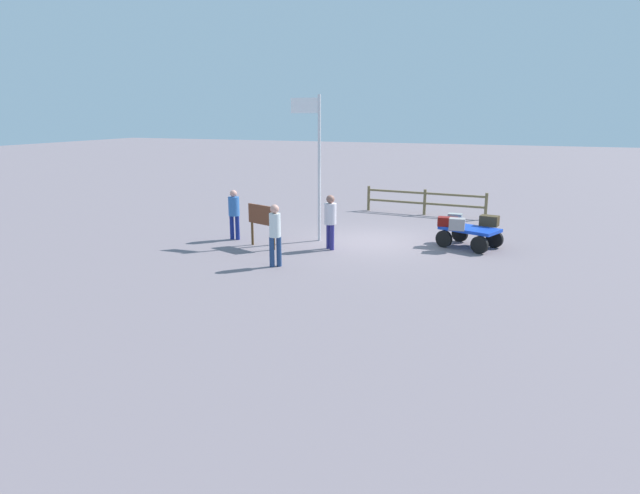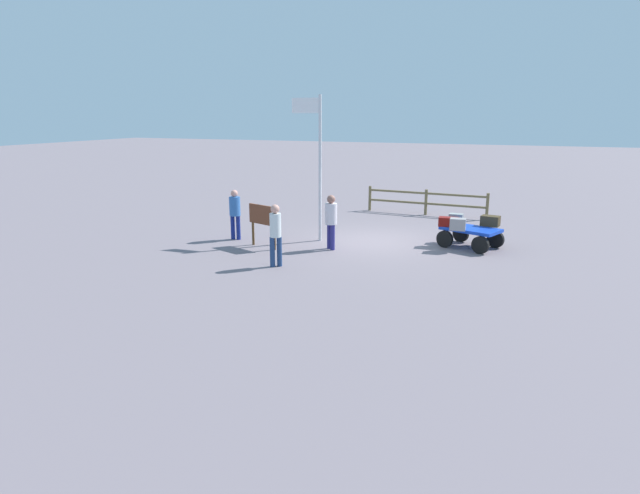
% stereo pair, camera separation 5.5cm
% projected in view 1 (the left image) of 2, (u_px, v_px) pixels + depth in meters
% --- Properties ---
extents(ground_plane, '(120.00, 120.00, 0.00)m').
position_uv_depth(ground_plane, '(377.00, 241.00, 18.13)').
color(ground_plane, slate).
extents(luggage_cart, '(2.06, 1.71, 0.64)m').
position_uv_depth(luggage_cart, '(469.00, 233.00, 17.19)').
color(luggage_cart, blue).
rests_on(luggage_cart, ground).
extents(suitcase_maroon, '(0.49, 0.37, 0.36)m').
position_uv_depth(suitcase_maroon, '(457.00, 224.00, 16.74)').
color(suitcase_maroon, gray).
rests_on(suitcase_maroon, luggage_cart).
extents(suitcase_navy, '(0.63, 0.37, 0.29)m').
position_uv_depth(suitcase_navy, '(448.00, 222.00, 17.32)').
color(suitcase_navy, maroon).
rests_on(suitcase_navy, luggage_cart).
extents(suitcase_grey, '(0.62, 0.46, 0.33)m').
position_uv_depth(suitcase_grey, '(489.00, 221.00, 17.37)').
color(suitcase_grey, '#42341D').
rests_on(suitcase_grey, luggage_cart).
extents(suitcase_olive, '(0.45, 0.30, 0.31)m').
position_uv_depth(suitcase_olive, '(455.00, 218.00, 17.85)').
color(suitcase_olive, gray).
rests_on(suitcase_olive, luggage_cart).
extents(worker_lead, '(0.44, 0.44, 1.74)m').
position_uv_depth(worker_lead, '(275.00, 231.00, 14.90)').
color(worker_lead, navy).
rests_on(worker_lead, ground).
extents(worker_trailing, '(0.52, 0.52, 1.71)m').
position_uv_depth(worker_trailing, '(330.00, 217.00, 16.81)').
color(worker_trailing, navy).
rests_on(worker_trailing, ground).
extents(worker_supervisor, '(0.41, 0.41, 1.68)m').
position_uv_depth(worker_supervisor, '(234.00, 210.00, 18.14)').
color(worker_supervisor, navy).
rests_on(worker_supervisor, ground).
extents(flagpole, '(1.02, 0.10, 4.73)m').
position_uv_depth(flagpole, '(316.00, 156.00, 17.59)').
color(flagpole, silver).
rests_on(flagpole, ground).
extents(signboard, '(1.19, 0.49, 1.35)m').
position_uv_depth(signboard, '(262.00, 219.00, 17.08)').
color(signboard, '#4C3319').
rests_on(signboard, ground).
extents(wooden_fence, '(5.08, 0.47, 1.07)m').
position_uv_depth(wooden_fence, '(425.00, 200.00, 22.67)').
color(wooden_fence, brown).
rests_on(wooden_fence, ground).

